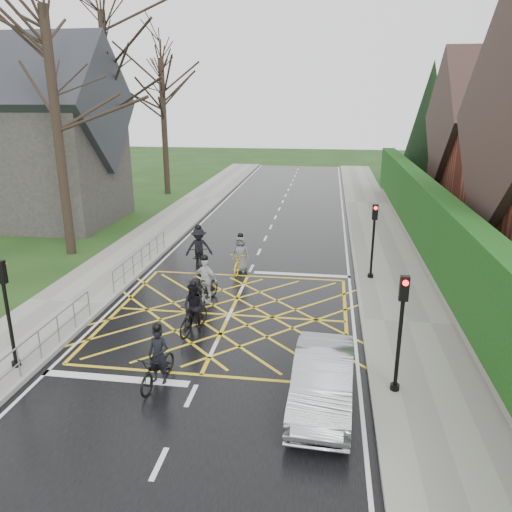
% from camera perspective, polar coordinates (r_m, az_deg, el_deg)
% --- Properties ---
extents(ground, '(120.00, 120.00, 0.00)m').
position_cam_1_polar(ground, '(17.50, -3.05, -6.74)').
color(ground, '#193210').
rests_on(ground, ground).
extents(road, '(9.00, 80.00, 0.01)m').
position_cam_1_polar(road, '(17.50, -3.05, -6.72)').
color(road, black).
rests_on(road, ground).
extents(sidewalk_right, '(3.00, 80.00, 0.15)m').
position_cam_1_polar(sidewalk_right, '(17.40, 16.89, -7.40)').
color(sidewalk_right, gray).
rests_on(sidewalk_right, ground).
extents(sidewalk_left, '(3.00, 80.00, 0.15)m').
position_cam_1_polar(sidewalk_left, '(19.48, -20.71, -5.07)').
color(sidewalk_left, gray).
rests_on(sidewalk_left, ground).
extents(stone_wall, '(0.50, 38.00, 0.70)m').
position_cam_1_polar(stone_wall, '(23.14, 19.19, -0.64)').
color(stone_wall, slate).
rests_on(stone_wall, ground).
extents(hedge, '(0.90, 38.00, 2.80)m').
position_cam_1_polar(hedge, '(22.68, 19.63, 3.56)').
color(hedge, '#11330E').
rests_on(hedge, stone_wall).
extents(conifer, '(4.60, 4.60, 10.00)m').
position_cam_1_polar(conifer, '(42.36, 19.06, 13.69)').
color(conifer, black).
rests_on(conifer, ground).
extents(church, '(8.80, 7.80, 11.00)m').
position_cam_1_polar(church, '(32.38, -23.46, 12.17)').
color(church, '#2D2B28').
rests_on(church, ground).
extents(tree_near, '(9.24, 9.24, 11.44)m').
position_cam_1_polar(tree_near, '(24.84, -22.32, 18.00)').
color(tree_near, black).
rests_on(tree_near, ground).
extents(tree_mid, '(10.08, 10.08, 12.48)m').
position_cam_1_polar(tree_mid, '(32.46, -16.73, 19.44)').
color(tree_mid, black).
rests_on(tree_mid, ground).
extents(tree_far, '(8.40, 8.40, 10.40)m').
position_cam_1_polar(tree_far, '(39.64, -10.62, 17.31)').
color(tree_far, black).
rests_on(tree_far, ground).
extents(railing_south, '(0.05, 5.04, 1.03)m').
position_cam_1_polar(railing_south, '(15.81, -22.64, -7.84)').
color(railing_south, slate).
rests_on(railing_south, ground).
extents(railing_north, '(0.05, 6.04, 1.03)m').
position_cam_1_polar(railing_north, '(22.09, -12.96, 0.25)').
color(railing_north, slate).
rests_on(railing_north, ground).
extents(traffic_light_ne, '(0.24, 0.31, 3.21)m').
position_cam_1_polar(traffic_light_ne, '(20.67, 13.22, 1.57)').
color(traffic_light_ne, black).
rests_on(traffic_light_ne, ground).
extents(traffic_light_se, '(0.24, 0.31, 3.21)m').
position_cam_1_polar(traffic_light_se, '(12.84, 16.10, -8.74)').
color(traffic_light_se, black).
rests_on(traffic_light_se, ground).
extents(traffic_light_sw, '(0.24, 0.31, 3.21)m').
position_cam_1_polar(traffic_light_sw, '(14.95, -26.43, -6.13)').
color(traffic_light_sw, black).
rests_on(traffic_light_sw, ground).
extents(cyclist_rear, '(0.89, 1.85, 1.72)m').
position_cam_1_polar(cyclist_rear, '(13.57, -11.11, -12.09)').
color(cyclist_rear, black).
rests_on(cyclist_rear, ground).
extents(cyclist_back, '(0.92, 1.82, 1.76)m').
position_cam_1_polar(cyclist_back, '(16.16, -7.10, -6.44)').
color(cyclist_back, black).
rests_on(cyclist_back, ground).
extents(cyclist_mid, '(1.32, 2.15, 1.98)m').
position_cam_1_polar(cyclist_mid, '(22.07, -6.55, 0.41)').
color(cyclist_mid, black).
rests_on(cyclist_mid, ground).
extents(cyclist_front, '(1.06, 1.90, 1.83)m').
position_cam_1_polar(cyclist_front, '(18.37, -5.85, -3.32)').
color(cyclist_front, black).
rests_on(cyclist_front, ground).
extents(cyclist_lead, '(0.82, 1.83, 1.74)m').
position_cam_1_polar(cyclist_lead, '(21.49, -1.80, -0.30)').
color(cyclist_lead, yellow).
rests_on(cyclist_lead, ground).
extents(car, '(1.58, 4.12, 1.34)m').
position_cam_1_polar(car, '(12.58, 7.63, -13.88)').
color(car, '#A5A6AB').
rests_on(car, ground).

